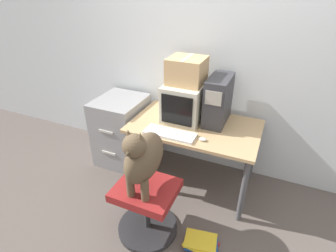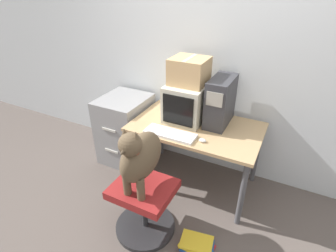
# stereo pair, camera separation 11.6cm
# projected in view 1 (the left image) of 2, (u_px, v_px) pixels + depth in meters

# --- Properties ---
(ground_plane) EXTENTS (12.00, 12.00, 0.00)m
(ground_plane) POSITION_uv_depth(u_px,v_px,m) (179.00, 204.00, 2.57)
(ground_plane) COLOR #564C47
(wall_back) EXTENTS (8.00, 0.05, 2.60)m
(wall_back) POSITION_uv_depth(u_px,v_px,m) (212.00, 52.00, 2.58)
(wall_back) COLOR silver
(wall_back) RESTS_ON ground_plane
(desk) EXTENTS (1.23, 0.75, 0.70)m
(desk) POSITION_uv_depth(u_px,v_px,m) (194.00, 132.00, 2.57)
(desk) COLOR tan
(desk) RESTS_ON ground_plane
(crt_monitor) EXTENTS (0.37, 0.48, 0.36)m
(crt_monitor) POSITION_uv_depth(u_px,v_px,m) (186.00, 101.00, 2.57)
(crt_monitor) COLOR beige
(crt_monitor) RESTS_ON desk
(pc_tower) EXTENTS (0.19, 0.42, 0.45)m
(pc_tower) POSITION_uv_depth(u_px,v_px,m) (218.00, 100.00, 2.47)
(pc_tower) COLOR #333338
(pc_tower) RESTS_ON desk
(keyboard) EXTENTS (0.47, 0.17, 0.03)m
(keyboard) POSITION_uv_depth(u_px,v_px,m) (170.00, 133.00, 2.36)
(keyboard) COLOR silver
(keyboard) RESTS_ON desk
(computer_mouse) EXTENTS (0.07, 0.05, 0.03)m
(computer_mouse) POSITION_uv_depth(u_px,v_px,m) (203.00, 139.00, 2.27)
(computer_mouse) COLOR silver
(computer_mouse) RESTS_ON desk
(office_chair) EXTENTS (0.52, 0.52, 0.49)m
(office_chair) POSITION_uv_depth(u_px,v_px,m) (147.00, 207.00, 2.20)
(office_chair) COLOR #262628
(office_chair) RESTS_ON ground_plane
(dog) EXTENTS (0.22, 0.48, 0.58)m
(dog) POSITION_uv_depth(u_px,v_px,m) (143.00, 157.00, 1.92)
(dog) COLOR brown
(dog) RESTS_ON office_chair
(filing_cabinet) EXTENTS (0.50, 0.58, 0.78)m
(filing_cabinet) POSITION_uv_depth(u_px,v_px,m) (122.00, 130.00, 3.06)
(filing_cabinet) COLOR gray
(filing_cabinet) RESTS_ON ground_plane
(cardboard_box) EXTENTS (0.33, 0.31, 0.25)m
(cardboard_box) POSITION_uv_depth(u_px,v_px,m) (187.00, 71.00, 2.43)
(cardboard_box) COLOR tan
(cardboard_box) RESTS_ON crt_monitor
(book_stack_floor) EXTENTS (0.30, 0.23, 0.08)m
(book_stack_floor) POSITION_uv_depth(u_px,v_px,m) (200.00, 243.00, 2.15)
(book_stack_floor) COLOR red
(book_stack_floor) RESTS_ON ground_plane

